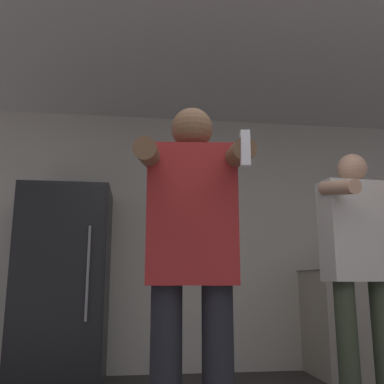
{
  "coord_description": "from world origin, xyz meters",
  "views": [
    {
      "loc": [
        -0.48,
        -1.06,
        0.87
      ],
      "look_at": [
        -0.23,
        0.87,
        1.27
      ],
      "focal_mm": 40.0,
      "sensor_mm": 36.0,
      "label": 1
    }
  ],
  "objects": [
    {
      "name": "refrigerator",
      "position": [
        -1.1,
        2.88,
        0.84
      ],
      "size": [
        0.76,
        0.71,
        1.69
      ],
      "color": "#262628",
      "rests_on": "ground_plane"
    },
    {
      "name": "person_man_side",
      "position": [
        0.95,
        1.54,
        1.01
      ],
      "size": [
        0.55,
        0.49,
        1.7
      ],
      "color": "#38422D",
      "rests_on": "ground_plane"
    },
    {
      "name": "ceiling_slab",
      "position": [
        0.0,
        1.61,
        2.57
      ],
      "size": [
        7.0,
        3.74,
        0.05
      ],
      "color": "silver",
      "rests_on": "wall_back"
    },
    {
      "name": "bottle_clear_vodka",
      "position": [
        1.92,
        2.86,
        1.06
      ],
      "size": [
        0.06,
        0.06,
        0.27
      ],
      "color": "black",
      "rests_on": "counter"
    },
    {
      "name": "bottle_green_wine",
      "position": [
        1.45,
        2.86,
        1.09
      ],
      "size": [
        0.07,
        0.07,
        0.34
      ],
      "color": "silver",
      "rests_on": "counter"
    },
    {
      "name": "wall_back",
      "position": [
        0.0,
        3.25,
        1.27
      ],
      "size": [
        7.0,
        0.06,
        2.55
      ],
      "color": "beige",
      "rests_on": "ground_plane"
    },
    {
      "name": "bottle_red_label",
      "position": [
        1.74,
        2.86,
        1.09
      ],
      "size": [
        0.06,
        0.06,
        0.33
      ],
      "color": "#563314",
      "rests_on": "counter"
    },
    {
      "name": "person_woman_foreground",
      "position": [
        -0.23,
        0.85,
        0.97
      ],
      "size": [
        0.52,
        0.54,
        1.68
      ],
      "color": "black",
      "rests_on": "ground_plane"
    }
  ]
}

